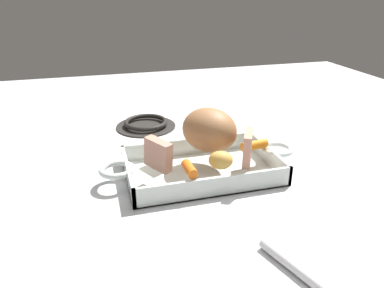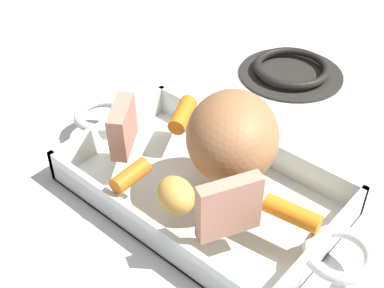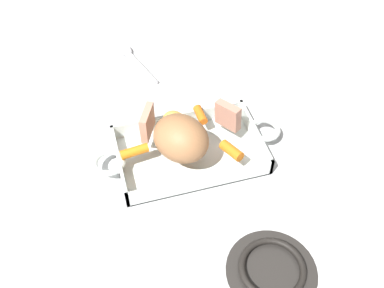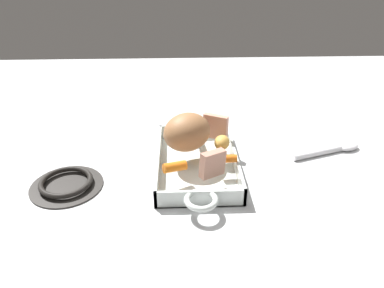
% 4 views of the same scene
% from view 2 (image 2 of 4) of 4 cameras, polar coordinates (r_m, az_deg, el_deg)
% --- Properties ---
extents(ground_plane, '(2.11, 2.11, 0.00)m').
position_cam_2_polar(ground_plane, '(0.65, 1.05, -5.76)').
color(ground_plane, silver).
extents(roasting_dish, '(0.45, 0.21, 0.04)m').
position_cam_2_polar(roasting_dish, '(0.64, 1.07, -4.78)').
color(roasting_dish, silver).
rests_on(roasting_dish, ground_plane).
extents(pork_roast, '(0.16, 0.17, 0.10)m').
position_cam_2_polar(pork_roast, '(0.59, 4.55, 0.90)').
color(pork_roast, '#A06C44').
rests_on(pork_roast, roasting_dish).
extents(roast_slice_thick, '(0.05, 0.07, 0.07)m').
position_cam_2_polar(roast_slice_thick, '(0.64, -7.77, 1.91)').
color(roast_slice_thick, tan).
rests_on(roast_slice_thick, roasting_dish).
extents(roast_slice_outer, '(0.05, 0.07, 0.07)m').
position_cam_2_polar(roast_slice_outer, '(0.53, 4.15, -7.09)').
color(roast_slice_outer, tan).
rests_on(roast_slice_outer, roasting_dish).
extents(baby_carrot_center_left, '(0.02, 0.05, 0.02)m').
position_cam_2_polar(baby_carrot_center_left, '(0.60, -6.87, -3.52)').
color(baby_carrot_center_left, orange).
rests_on(baby_carrot_center_left, roasting_dish).
extents(baby_carrot_center_right, '(0.07, 0.03, 0.02)m').
position_cam_2_polar(baby_carrot_center_right, '(0.56, 11.08, -7.67)').
color(baby_carrot_center_right, orange).
rests_on(baby_carrot_center_right, roasting_dish).
extents(baby_carrot_northeast, '(0.05, 0.06, 0.03)m').
position_cam_2_polar(baby_carrot_northeast, '(0.69, -1.04, 3.30)').
color(baby_carrot_northeast, orange).
rests_on(baby_carrot_northeast, roasting_dish).
extents(potato_corner, '(0.06, 0.05, 0.04)m').
position_cam_2_polar(potato_corner, '(0.56, -1.82, -5.74)').
color(potato_corner, gold).
rests_on(potato_corner, roasting_dish).
extents(stove_burner_rear, '(0.18, 0.18, 0.02)m').
position_cam_2_polar(stove_burner_rear, '(0.90, 11.03, 8.10)').
color(stove_burner_rear, '#282623').
rests_on(stove_burner_rear, ground_plane).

